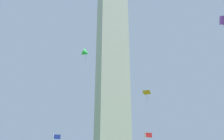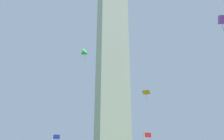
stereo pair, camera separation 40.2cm
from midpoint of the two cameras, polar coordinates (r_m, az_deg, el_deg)
The scene contains 4 objects.
obelisk_monument at distance 57.59m, azimuth 0.20°, elevation 3.81°, with size 6.45×6.45×58.65m.
kite_purple_box at distance 31.76m, azimuth 24.64°, elevation 10.69°, with size 0.82×1.10×2.13m.
kite_green_delta at distance 46.53m, azimuth -6.01°, elevation 4.02°, with size 1.70×1.46×2.68m.
kite_orange_diamond at distance 43.87m, azimuth 8.32°, elevation -5.27°, with size 1.78×1.77×2.00m.
Camera 2 is at (-13.15, -49.32, 2.66)m, focal length 38.91 mm.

